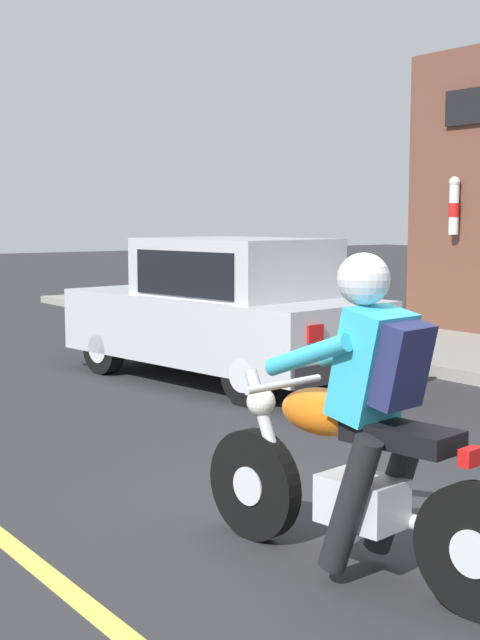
{
  "coord_description": "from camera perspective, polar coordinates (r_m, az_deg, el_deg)",
  "views": [
    {
      "loc": [
        -3.5,
        -3.84,
        1.78
      ],
      "look_at": [
        0.72,
        2.09,
        0.95
      ],
      "focal_mm": 50.0,
      "sensor_mm": 36.0,
      "label": 1
    }
  ],
  "objects": [
    {
      "name": "motorcycle_with_rider",
      "position": [
        4.48,
        7.58,
        -7.81
      ],
      "size": [
        0.66,
        2.01,
        1.62
      ],
      "color": "black",
      "rests_on": "ground"
    },
    {
      "name": "car_hatchback",
      "position": [
        9.75,
        -1.04,
        0.54
      ],
      "size": [
        2.13,
        3.96,
        1.57
      ],
      "color": "black",
      "rests_on": "ground"
    },
    {
      "name": "ground_plane",
      "position": [
        5.5,
        6.69,
        -12.44
      ],
      "size": [
        80.0,
        80.0,
        0.0
      ],
      "primitive_type": "plane",
      "color": "#2B2B2D"
    }
  ]
}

